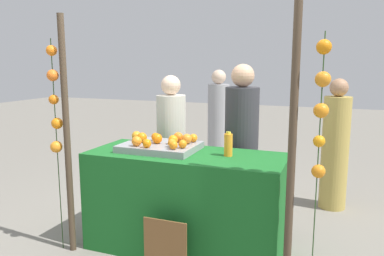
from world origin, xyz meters
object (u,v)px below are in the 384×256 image
(orange_0, at_px, (155,137))
(chalkboard_sign, at_px, (166,249))
(orange_1, at_px, (178,137))
(vendor_left, at_px, (171,152))
(juice_bottle, at_px, (228,145))
(stall_counter, at_px, (186,202))
(vendor_right, at_px, (241,154))

(orange_0, relative_size, chalkboard_sign, 0.16)
(orange_0, xyz_separation_m, orange_1, (0.22, 0.03, 0.01))
(chalkboard_sign, height_order, vendor_left, vendor_left)
(juice_bottle, relative_size, vendor_left, 0.13)
(stall_counter, bearing_deg, juice_bottle, 6.22)
(vendor_right, bearing_deg, vendor_left, 177.99)
(stall_counter, relative_size, chalkboard_sign, 3.54)
(orange_0, bearing_deg, juice_bottle, -6.67)
(orange_0, height_order, vendor_right, vendor_right)
(vendor_left, bearing_deg, stall_counter, -56.35)
(orange_1, bearing_deg, vendor_left, 120.80)
(orange_0, height_order, juice_bottle, juice_bottle)
(chalkboard_sign, distance_m, vendor_left, 1.33)
(juice_bottle, xyz_separation_m, vendor_right, (-0.03, 0.58, -0.21))
(orange_1, relative_size, vendor_right, 0.05)
(vendor_left, distance_m, vendor_right, 0.77)
(orange_1, xyz_separation_m, vendor_left, (-0.29, 0.49, -0.28))
(vendor_left, xyz_separation_m, vendor_right, (0.77, -0.03, 0.06))
(orange_1, height_order, juice_bottle, juice_bottle)
(juice_bottle, relative_size, vendor_right, 0.13)
(orange_0, distance_m, juice_bottle, 0.73)
(orange_0, bearing_deg, stall_counter, -19.41)
(chalkboard_sign, bearing_deg, stall_counter, 93.51)
(juice_bottle, relative_size, chalkboard_sign, 0.43)
(vendor_left, bearing_deg, chalkboard_sign, -68.05)
(vendor_right, bearing_deg, stall_counter, -118.82)
(orange_0, bearing_deg, vendor_left, 98.14)
(stall_counter, xyz_separation_m, orange_0, (-0.36, 0.13, 0.54))
(stall_counter, xyz_separation_m, chalkboard_sign, (0.03, -0.50, -0.21))
(vendor_left, bearing_deg, vendor_right, -2.01)
(stall_counter, height_order, vendor_left, vendor_left)
(chalkboard_sign, bearing_deg, orange_1, 104.46)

